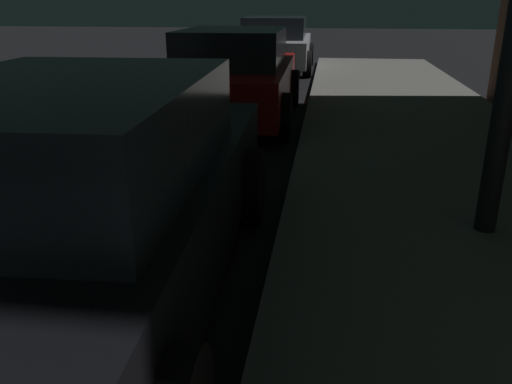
# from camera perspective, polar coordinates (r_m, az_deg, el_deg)

# --- Properties ---
(car_black) EXTENTS (2.19, 4.55, 1.43)m
(car_black) POSITION_cam_1_polar(r_m,az_deg,el_deg) (3.34, -19.18, -0.57)
(car_black) COLOR black
(car_black) RESTS_ON ground
(car_red) EXTENTS (2.02, 4.12, 1.43)m
(car_red) POSITION_cam_1_polar(r_m,az_deg,el_deg) (8.53, -2.36, 12.55)
(car_red) COLOR maroon
(car_red) RESTS_ON ground
(car_silver) EXTENTS (2.10, 4.34, 1.43)m
(car_silver) POSITION_cam_1_polar(r_m,az_deg,el_deg) (14.93, 2.17, 15.80)
(car_silver) COLOR #B7B7BF
(car_silver) RESTS_ON ground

